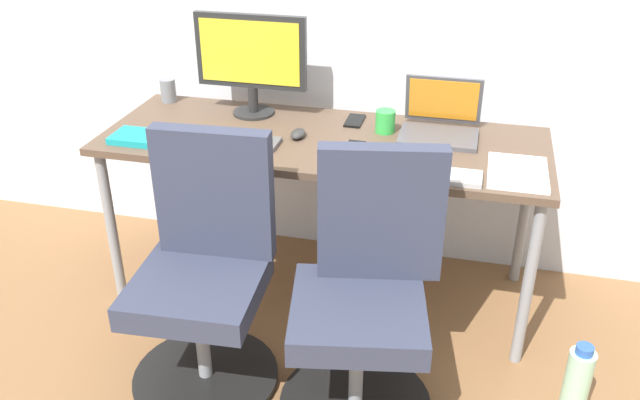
{
  "coord_description": "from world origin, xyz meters",
  "views": [
    {
      "loc": [
        0.59,
        -2.43,
        1.78
      ],
      "look_at": [
        0.0,
        -0.05,
        0.48
      ],
      "focal_mm": 37.74,
      "sensor_mm": 36.0,
      "label": 1
    }
  ],
  "objects_px": {
    "desktop_monitor": "(251,58)",
    "open_laptop": "(440,122)",
    "water_bottle_on_floor": "(577,384)",
    "office_chair_left": "(205,277)",
    "office_chair_right": "(365,301)",
    "coffee_mug": "(385,121)"
  },
  "relations": [
    {
      "from": "desktop_monitor",
      "to": "coffee_mug",
      "type": "xyz_separation_m",
      "value": [
        0.59,
        -0.07,
        -0.2
      ]
    },
    {
      "from": "office_chair_left",
      "to": "office_chair_right",
      "type": "height_order",
      "value": "same"
    },
    {
      "from": "coffee_mug",
      "to": "open_laptop",
      "type": "bearing_deg",
      "value": 7.93
    },
    {
      "from": "desktop_monitor",
      "to": "open_laptop",
      "type": "bearing_deg",
      "value": -2.75
    },
    {
      "from": "office_chair_right",
      "to": "coffee_mug",
      "type": "distance_m",
      "value": 0.82
    },
    {
      "from": "office_chair_left",
      "to": "desktop_monitor",
      "type": "height_order",
      "value": "desktop_monitor"
    },
    {
      "from": "office_chair_right",
      "to": "open_laptop",
      "type": "height_order",
      "value": "open_laptop"
    },
    {
      "from": "water_bottle_on_floor",
      "to": "office_chair_left",
      "type": "bearing_deg",
      "value": -176.51
    },
    {
      "from": "office_chair_right",
      "to": "open_laptop",
      "type": "relative_size",
      "value": 3.03
    },
    {
      "from": "desktop_monitor",
      "to": "coffee_mug",
      "type": "bearing_deg",
      "value": -6.7
    },
    {
      "from": "office_chair_right",
      "to": "open_laptop",
      "type": "distance_m",
      "value": 0.87
    },
    {
      "from": "water_bottle_on_floor",
      "to": "open_laptop",
      "type": "height_order",
      "value": "open_laptop"
    },
    {
      "from": "office_chair_left",
      "to": "coffee_mug",
      "type": "xyz_separation_m",
      "value": [
        0.51,
        0.74,
        0.36
      ]
    },
    {
      "from": "office_chair_left",
      "to": "desktop_monitor",
      "type": "xyz_separation_m",
      "value": [
        -0.08,
        0.81,
        0.56
      ]
    },
    {
      "from": "desktop_monitor",
      "to": "coffee_mug",
      "type": "relative_size",
      "value": 5.22
    },
    {
      "from": "open_laptop",
      "to": "office_chair_right",
      "type": "bearing_deg",
      "value": -101.37
    },
    {
      "from": "open_laptop",
      "to": "coffee_mug",
      "type": "bearing_deg",
      "value": -172.07
    },
    {
      "from": "office_chair_left",
      "to": "water_bottle_on_floor",
      "type": "bearing_deg",
      "value": 3.49
    },
    {
      "from": "office_chair_left",
      "to": "desktop_monitor",
      "type": "distance_m",
      "value": 0.99
    },
    {
      "from": "water_bottle_on_floor",
      "to": "coffee_mug",
      "type": "distance_m",
      "value": 1.21
    },
    {
      "from": "water_bottle_on_floor",
      "to": "desktop_monitor",
      "type": "relative_size",
      "value": 0.65
    },
    {
      "from": "office_chair_right",
      "to": "coffee_mug",
      "type": "relative_size",
      "value": 10.22
    }
  ]
}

